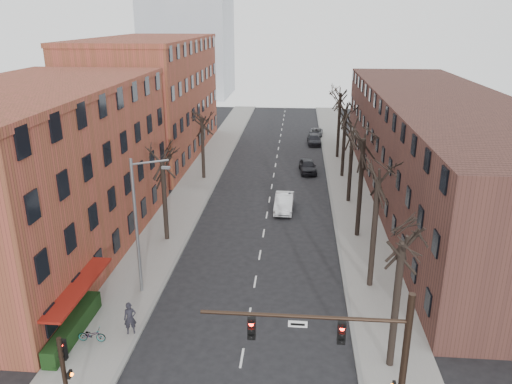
% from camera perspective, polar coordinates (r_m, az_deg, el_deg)
% --- Properties ---
extents(sidewalk_left, '(4.00, 90.00, 0.15)m').
position_cam_1_polar(sidewalk_left, '(56.23, -6.18, 1.91)').
color(sidewalk_left, gray).
rests_on(sidewalk_left, ground).
extents(sidewalk_right, '(4.00, 90.00, 0.15)m').
position_cam_1_polar(sidewalk_right, '(55.48, 10.27, 1.46)').
color(sidewalk_right, gray).
rests_on(sidewalk_right, ground).
extents(building_left_near, '(12.00, 26.00, 12.00)m').
position_cam_1_polar(building_left_near, '(39.08, -23.76, 1.54)').
color(building_left_near, brown).
rests_on(building_left_near, ground).
extents(building_left_far, '(12.00, 28.00, 14.00)m').
position_cam_1_polar(building_left_far, '(65.10, -11.94, 10.28)').
color(building_left_far, brown).
rests_on(building_left_far, ground).
extents(building_right, '(12.00, 50.00, 10.00)m').
position_cam_1_polar(building_right, '(50.85, 20.12, 4.70)').
color(building_right, '#492822').
rests_on(building_right, ground).
extents(awning_left, '(1.20, 7.00, 0.15)m').
position_cam_1_polar(awning_left, '(31.41, -19.06, -14.35)').
color(awning_left, maroon).
rests_on(awning_left, ground).
extents(hedge, '(0.80, 6.00, 1.00)m').
position_cam_1_polar(hedge, '(30.35, -20.13, -14.30)').
color(hedge, black).
rests_on(hedge, sidewalk_left).
extents(tree_right_a, '(5.20, 5.20, 10.00)m').
position_cam_1_polar(tree_right_a, '(27.88, 14.99, -18.69)').
color(tree_right_a, black).
rests_on(tree_right_a, ground).
extents(tree_right_b, '(5.20, 5.20, 10.80)m').
position_cam_1_polar(tree_right_b, '(34.45, 12.82, -10.50)').
color(tree_right_b, black).
rests_on(tree_right_b, ground).
extents(tree_right_c, '(5.20, 5.20, 11.60)m').
position_cam_1_polar(tree_right_c, '(41.52, 11.44, -5.01)').
color(tree_right_c, black).
rests_on(tree_right_c, ground).
extents(tree_right_d, '(5.20, 5.20, 10.00)m').
position_cam_1_polar(tree_right_d, '(48.88, 10.48, -1.13)').
color(tree_right_d, black).
rests_on(tree_right_d, ground).
extents(tree_right_e, '(5.20, 5.20, 10.80)m').
position_cam_1_polar(tree_right_e, '(56.42, 9.78, 1.71)').
color(tree_right_e, black).
rests_on(tree_right_e, ground).
extents(tree_right_f, '(5.20, 5.20, 11.60)m').
position_cam_1_polar(tree_right_f, '(64.06, 9.24, 3.89)').
color(tree_right_f, black).
rests_on(tree_right_f, ground).
extents(tree_left_a, '(5.20, 5.20, 9.50)m').
position_cam_1_polar(tree_left_a, '(40.70, -10.11, -5.43)').
color(tree_left_a, black).
rests_on(tree_left_a, ground).
extents(tree_left_b, '(5.20, 5.20, 9.50)m').
position_cam_1_polar(tree_left_b, '(55.24, -5.97, 1.51)').
color(tree_left_b, black).
rests_on(tree_left_b, ground).
extents(signal_mast_arm, '(8.14, 0.30, 7.20)m').
position_cam_1_polar(signal_mast_arm, '(20.98, 12.32, -17.72)').
color(signal_mast_arm, black).
rests_on(signal_mast_arm, ground).
extents(signal_pole_left, '(0.47, 0.44, 4.40)m').
position_cam_1_polar(signal_pole_left, '(23.95, -21.01, -18.75)').
color(signal_pole_left, black).
rests_on(signal_pole_left, ground).
extents(streetlight, '(2.45, 0.22, 9.03)m').
position_cam_1_polar(streetlight, '(31.55, -13.27, -3.26)').
color(streetlight, slate).
rests_on(streetlight, ground).
extents(silver_sedan, '(1.76, 4.71, 1.54)m').
position_cam_1_polar(silver_sedan, '(45.86, 3.23, -1.20)').
color(silver_sedan, silver).
rests_on(silver_sedan, ground).
extents(parked_car_near, '(2.20, 4.56, 1.50)m').
position_cam_1_polar(parked_car_near, '(57.35, 5.92, 2.98)').
color(parked_car_near, black).
rests_on(parked_car_near, ground).
extents(parked_car_mid, '(1.93, 4.49, 1.29)m').
position_cam_1_polar(parked_car_mid, '(70.37, 6.65, 5.95)').
color(parked_car_mid, black).
rests_on(parked_car_mid, ground).
extents(parked_car_far, '(2.18, 4.14, 1.11)m').
position_cam_1_polar(parked_car_far, '(75.38, 6.90, 6.78)').
color(parked_car_far, '#585A60').
rests_on(parked_car_far, ground).
extents(pedestrian_a, '(0.80, 0.66, 1.89)m').
position_cam_1_polar(pedestrian_a, '(29.37, -14.20, -13.82)').
color(pedestrian_a, black).
rests_on(pedestrian_a, sidewalk_left).
extents(pedestrian_crossing, '(0.69, 1.03, 1.63)m').
position_cam_1_polar(pedestrian_crossing, '(46.12, 3.83, -1.03)').
color(pedestrian_crossing, black).
rests_on(pedestrian_crossing, ground).
extents(bicycle, '(1.54, 0.56, 0.80)m').
position_cam_1_polar(bicycle, '(29.60, -18.27, -15.24)').
color(bicycle, gray).
rests_on(bicycle, sidewalk_left).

